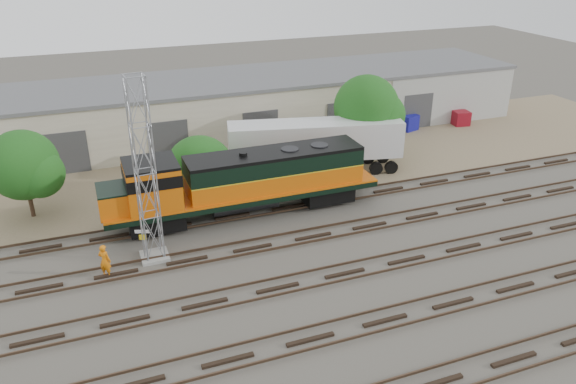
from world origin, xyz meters
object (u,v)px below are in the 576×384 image
object	(u,v)px
worker	(105,261)
semi_trailer	(319,141)
signal_tower	(145,176)
locomotive	(239,182)

from	to	relation	value
worker	semi_trailer	world-z (taller)	semi_trailer
signal_tower	worker	bearing A→B (deg)	-160.34
locomotive	signal_tower	bearing A→B (deg)	-151.63
signal_tower	semi_trailer	bearing A→B (deg)	30.85
signal_tower	worker	size ratio (longest dim) A/B	5.49
worker	signal_tower	bearing A→B (deg)	-122.97
worker	semi_trailer	distance (m)	19.66
locomotive	worker	bearing A→B (deg)	-154.19
locomotive	signal_tower	size ratio (longest dim) A/B	1.70
locomotive	semi_trailer	size ratio (longest dim) A/B	1.33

